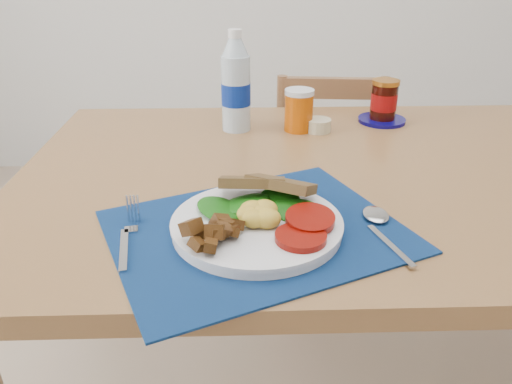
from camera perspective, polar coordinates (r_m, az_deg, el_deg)
table at (r=1.11m, az=10.66°, el=-1.33°), size 1.40×0.90×0.75m
chair_far at (r=1.74m, az=7.96°, el=3.89°), size 0.40×0.38×0.99m
placemat at (r=0.82m, az=0.09°, el=-4.50°), size 0.56×0.51×0.00m
breakfast_plate at (r=0.81m, az=-0.29°, el=-3.36°), size 0.28×0.28×0.07m
fork at (r=0.82m, az=-14.35°, el=-4.96°), size 0.03×0.17×0.00m
spoon at (r=0.86m, az=13.96°, el=-3.59°), size 0.05×0.18×0.01m
water_bottle at (r=1.26m, az=-2.32°, el=11.89°), size 0.07×0.07×0.25m
juice_glass at (r=1.27m, az=4.91°, el=9.17°), size 0.07×0.07×0.10m
ramekin at (r=1.28m, az=7.13°, el=7.58°), size 0.06×0.06×0.03m
jam_on_saucer at (r=1.37m, az=14.38°, el=9.77°), size 0.12×0.12×0.11m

